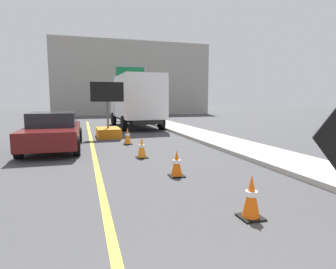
% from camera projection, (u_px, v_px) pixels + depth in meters
% --- Properties ---
extents(sidewalk_curb, '(1.89, 48.00, 0.14)m').
position_uv_depth(sidewalk_curb, '(298.00, 164.00, 7.84)').
color(sidewalk_curb, '#B2ADA3').
rests_on(sidewalk_curb, ground).
extents(lane_center_stripe, '(0.14, 36.00, 0.01)m').
position_uv_depth(lane_center_stripe, '(100.00, 183.00, 6.31)').
color(lane_center_stripe, yellow).
rests_on(lane_center_stripe, ground).
extents(arrow_board_trailer, '(1.60, 1.81, 2.70)m').
position_uv_depth(arrow_board_trailer, '(108.00, 127.00, 13.91)').
color(arrow_board_trailer, orange).
rests_on(arrow_board_trailer, ground).
extents(box_truck, '(2.79, 6.62, 3.35)m').
position_uv_depth(box_truck, '(136.00, 100.00, 18.45)').
color(box_truck, black).
rests_on(box_truck, ground).
extents(pickup_car, '(2.02, 4.54, 1.38)m').
position_uv_depth(pickup_car, '(53.00, 131.00, 10.51)').
color(pickup_car, '#591414').
rests_on(pickup_car, ground).
extents(highway_guide_sign, '(2.79, 0.28, 5.00)m').
position_uv_depth(highway_guide_sign, '(137.00, 82.00, 26.09)').
color(highway_guide_sign, gray).
rests_on(highway_guide_sign, ground).
extents(far_building_block, '(18.84, 7.52, 8.70)m').
position_uv_depth(far_building_block, '(130.00, 80.00, 36.60)').
color(far_building_block, gray).
rests_on(far_building_block, ground).
extents(traffic_cone_near_sign, '(0.36, 0.36, 0.71)m').
position_uv_depth(traffic_cone_near_sign, '(251.00, 197.00, 4.40)').
color(traffic_cone_near_sign, black).
rests_on(traffic_cone_near_sign, ground).
extents(traffic_cone_mid_lane, '(0.36, 0.36, 0.65)m').
position_uv_depth(traffic_cone_mid_lane, '(177.00, 164.00, 6.81)').
color(traffic_cone_mid_lane, black).
rests_on(traffic_cone_mid_lane, ground).
extents(traffic_cone_far_lane, '(0.36, 0.36, 0.68)m').
position_uv_depth(traffic_cone_far_lane, '(142.00, 148.00, 8.98)').
color(traffic_cone_far_lane, black).
rests_on(traffic_cone_far_lane, ground).
extents(traffic_cone_curbside, '(0.36, 0.36, 0.71)m').
position_uv_depth(traffic_cone_curbside, '(128.00, 136.00, 11.69)').
color(traffic_cone_curbside, black).
rests_on(traffic_cone_curbside, ground).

